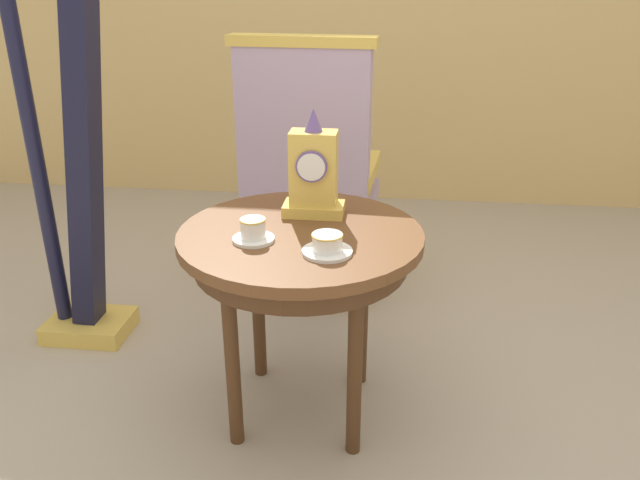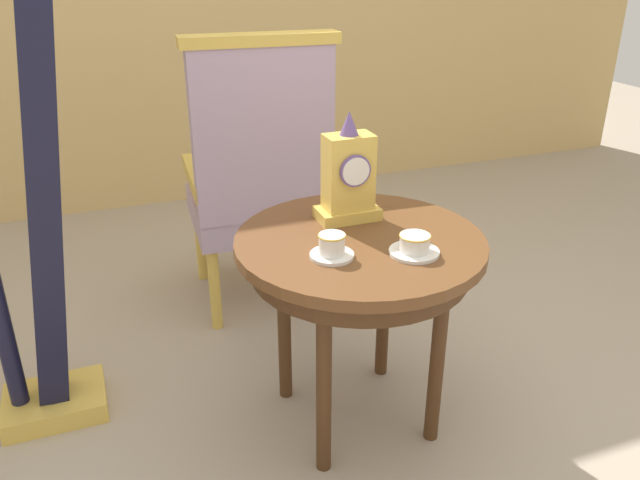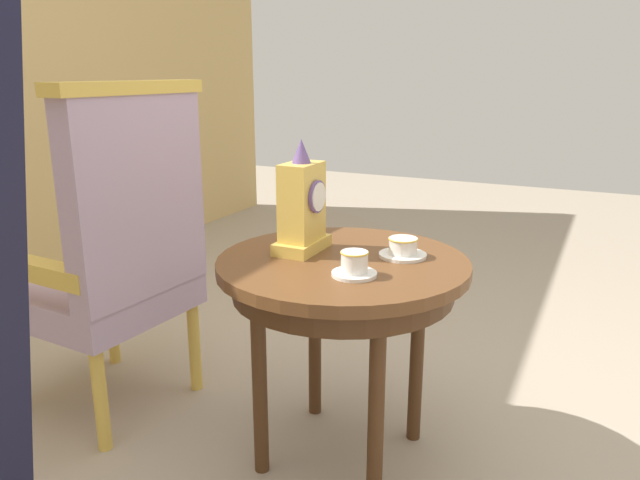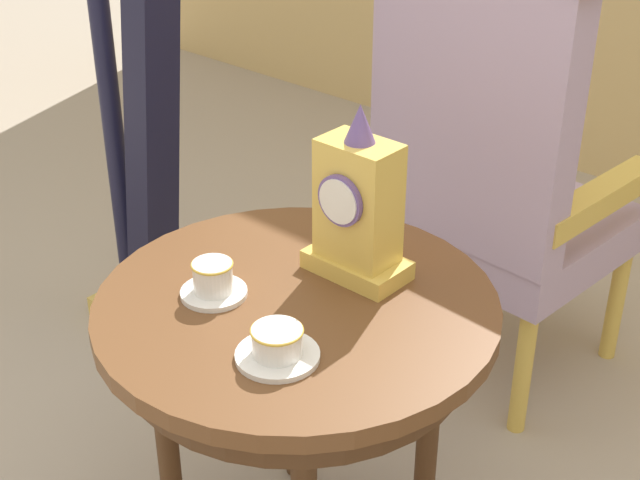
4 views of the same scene
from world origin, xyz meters
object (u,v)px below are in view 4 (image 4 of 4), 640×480
at_px(teacup_right, 277,346).
at_px(mantel_clock, 358,209).
at_px(teacup_left, 213,281).
at_px(armchair, 493,174).
at_px(side_table, 297,335).
at_px(harp, 138,76).

bearing_deg(teacup_right, mantel_clock, 104.37).
height_order(teacup_left, mantel_clock, mantel_clock).
relative_size(teacup_left, armchair, 0.11).
relative_size(side_table, mantel_clock, 2.18).
height_order(side_table, mantel_clock, mantel_clock).
distance_m(side_table, mantel_clock, 0.26).
bearing_deg(mantel_clock, side_table, -98.47).
height_order(teacup_left, armchair, armchair).
bearing_deg(teacup_left, harp, 149.36).
distance_m(teacup_left, mantel_clock, 0.29).
height_order(side_table, armchair, armchair).
bearing_deg(harp, teacup_left, -30.64).
bearing_deg(armchair, side_table, -84.11).
distance_m(side_table, teacup_right, 0.20).
bearing_deg(teacup_right, teacup_left, 164.30).
height_order(teacup_right, mantel_clock, mantel_clock).
relative_size(mantel_clock, harp, 0.18).
xyz_separation_m(teacup_left, teacup_right, (0.22, -0.06, -0.00)).
distance_m(mantel_clock, harp, 0.94).
distance_m(side_table, teacup_left, 0.18).
xyz_separation_m(teacup_right, armchair, (-0.18, 0.94, -0.08)).
xyz_separation_m(teacup_left, armchair, (0.04, 0.88, -0.08)).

